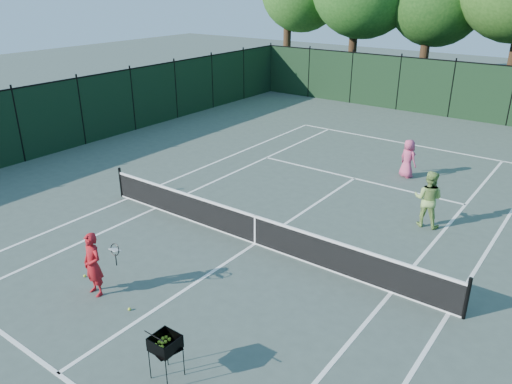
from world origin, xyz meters
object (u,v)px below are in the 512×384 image
Objects in this scene: player_pink at (408,158)px; player_green at (428,199)px; loose_ball_near_cart at (129,309)px; ball_hopper at (165,343)px; coach at (93,265)px; loose_ball_midcourt at (85,276)px.

player_pink is 4.19m from player_green.
loose_ball_near_cart is (-3.96, -8.30, -0.86)m from player_green.
ball_hopper is at bearing 115.90° from player_pink.
coach is 0.90× the size of player_green.
ball_hopper is 2.52m from loose_ball_near_cart.
player_green is at bearing 64.48° from loose_ball_near_cart.
coach is at bearing 100.20° from player_pink.
coach is 3.50m from ball_hopper.
loose_ball_midcourt is (-3.98, -11.73, -0.71)m from player_pink.
ball_hopper is at bearing -11.21° from coach.
coach is 1.39m from loose_ball_near_cart.
player_pink is 12.16m from loose_ball_near_cart.
player_green is at bearing 53.40° from loose_ball_midcourt.
player_pink is 21.82× the size of loose_ball_near_cart.
player_pink reaches higher than loose_ball_midcourt.
player_pink is (3.13, 11.99, -0.06)m from coach.
loose_ball_near_cart is at bearing 105.50° from player_pink.
loose_ball_near_cart is 2.03m from loose_ball_midcourt.
coach reaches higher than loose_ball_midcourt.
player_green is at bearing 143.31° from player_pink.
player_green is 9.24m from loose_ball_near_cart.
coach is 1.18m from loose_ball_midcourt.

